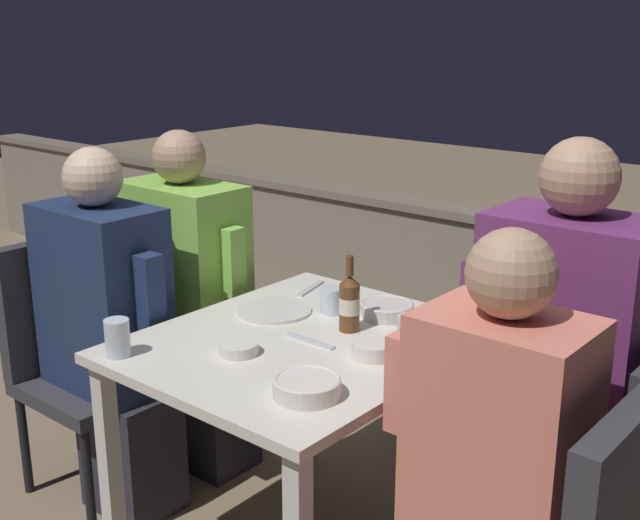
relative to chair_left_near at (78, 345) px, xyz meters
The scene contains 21 objects.
parapet_wall 2.02m from the chair_left_near, 63.38° to the left, with size 9.00×0.18×0.77m.
dining_table 0.92m from the chair_left_near, 10.85° to the left, with size 0.83×0.98×0.73m.
planter_hedge 1.56m from the chair_left_near, 43.52° to the left, with size 0.73×0.47×0.57m.
chair_left_near is the anchor object (origin of this frame).
person_navy_jumper 0.22m from the chair_left_near, ahead, with size 0.50×0.26×1.24m.
chair_left_far 0.37m from the chair_left_near, 93.19° to the left, with size 0.45×0.44×0.90m.
person_green_blouse 0.42m from the chair_left_near, 63.74° to the left, with size 0.51×0.26×1.25m.
person_coral_top 1.59m from the chair_left_near, ahead, with size 0.47×0.26×1.21m.
chair_right_far 1.81m from the chair_left_near, 12.04° to the left, with size 0.45×0.44×0.90m.
person_purple_stripe 1.62m from the chair_left_near, 13.53° to the left, with size 0.48×0.26×1.35m.
beer_bottle 1.05m from the chair_left_near, 17.74° to the left, with size 0.06×0.06×0.23m.
plate_0 0.77m from the chair_left_near, 22.09° to the left, with size 0.24×0.24×0.01m.
bowl_0 0.87m from the chair_left_near, ahead, with size 0.11×0.11×0.03m.
bowl_1 1.17m from the chair_left_near, ahead, with size 0.12×0.12×0.04m.
bowl_2 1.18m from the chair_left_near, ahead, with size 0.17×0.17×0.05m.
bowl_3 1.11m from the chair_left_near, 26.06° to the left, with size 0.17×0.17×0.04m.
glass_cup_0 1.23m from the chair_left_near, 15.99° to the left, with size 0.06×0.06×0.09m.
glass_cup_1 0.69m from the chair_left_near, 22.68° to the right, with size 0.07×0.07×0.10m.
glass_cup_2 0.95m from the chair_left_near, 25.06° to the left, with size 0.07×0.07×0.08m.
fork_0 0.84m from the chair_left_near, 39.82° to the left, with size 0.06×0.17×0.01m.
fork_1 0.97m from the chair_left_near, ahead, with size 0.17×0.02×0.01m.
Camera 1 is at (1.42, -1.62, 1.61)m, focal length 45.00 mm.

